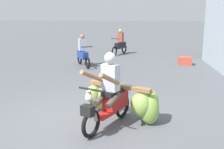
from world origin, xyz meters
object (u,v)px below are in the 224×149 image
Objects in this scene: motorbike_distant_ahead_left at (120,44)px; motorbike_distant_ahead_right at (83,53)px; motorbike_main_loaded at (117,99)px; produce_crate at (185,61)px.

motorbike_distant_ahead_right is at bearing -112.74° from motorbike_distant_ahead_left.
motorbike_distant_ahead_left is 3.76m from motorbike_distant_ahead_right.
motorbike_main_loaded reaches higher than motorbike_distant_ahead_right.
motorbike_main_loaded is 3.59× the size of produce_crate.
motorbike_distant_ahead_left is 2.66× the size of produce_crate.
motorbike_distant_ahead_left is 1.02× the size of motorbike_distant_ahead_right.
motorbike_main_loaded is 6.28m from motorbike_distant_ahead_right.
motorbike_distant_ahead_left is 4.19m from produce_crate.
motorbike_distant_ahead_left reaches higher than produce_crate.
motorbike_distant_ahead_left is at bearing 67.26° from motorbike_distant_ahead_right.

